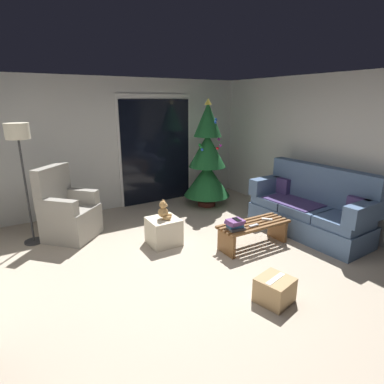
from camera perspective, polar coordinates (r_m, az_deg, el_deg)
name	(u,v)px	position (r m, az deg, el deg)	size (l,w,h in m)	color
ground_plane	(193,277)	(3.97, 0.21, -15.23)	(7.00, 7.00, 0.00)	#B2A38E
wall_back	(111,145)	(6.26, -14.48, 8.28)	(5.72, 0.12, 2.50)	beige
wall_right	(350,156)	(5.50, 26.87, 5.94)	(0.12, 6.00, 2.50)	beige
patio_door_frame	(156,150)	(6.53, -6.54, 7.67)	(1.60, 0.02, 2.20)	silver
patio_door_glass	(157,152)	(6.52, -6.46, 7.21)	(1.50, 0.02, 2.10)	black
couch	(311,209)	(5.37, 20.81, -2.96)	(0.88, 1.98, 1.08)	slate
coffee_table	(253,231)	(4.70, 11.14, -6.91)	(1.10, 0.40, 0.37)	brown
remote_silver	(254,226)	(4.53, 11.19, -6.03)	(0.04, 0.16, 0.02)	#ADADB2
remote_white	(267,219)	(4.81, 13.52, -4.85)	(0.04, 0.16, 0.02)	silver
book_stack	(235,224)	(4.37, 7.87, -5.86)	(0.24, 0.22, 0.14)	#4C4C51
cell_phone	(237,219)	(4.35, 8.19, -4.98)	(0.07, 0.14, 0.01)	black
christmas_tree	(207,161)	(6.21, 2.80, 5.75)	(0.92, 0.92, 2.12)	#4C1E19
armchair	(68,213)	(5.22, -21.72, -3.58)	(0.97, 0.97, 1.13)	gray
floor_lamp	(19,143)	(5.02, -29.02, 7.77)	(0.32, 0.32, 1.78)	#2D2D30
ottoman	(164,231)	(4.73, -5.19, -7.14)	(0.44, 0.44, 0.40)	beige
teddy_bear_honey	(164,211)	(4.61, -5.16, -3.48)	(0.22, 0.21, 0.29)	tan
cardboard_box_taped_mid_floor	(275,290)	(3.61, 14.83, -16.87)	(0.42, 0.41, 0.28)	tan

